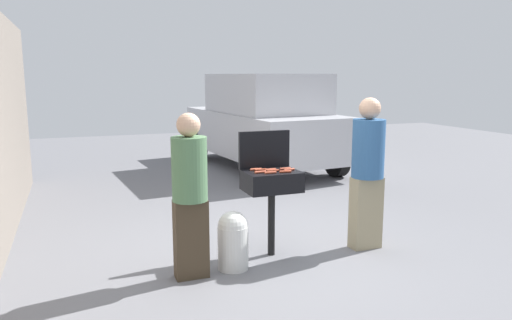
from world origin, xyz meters
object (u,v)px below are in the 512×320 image
Objects in this scene: hot_dog_0 at (256,169)px; hot_dog_2 at (289,170)px; hot_dog_5 at (260,170)px; hot_dog_6 at (273,171)px; hot_dog_1 at (270,170)px; propane_tank at (233,239)px; hot_dog_3 at (270,173)px; hot_dog_7 at (285,172)px; parked_minivan at (263,121)px; person_left at (190,190)px; hot_dog_4 at (260,172)px; bbq_grill at (272,184)px; hot_dog_8 at (285,169)px; person_right at (368,168)px.

hot_dog_0 and hot_dog_2 have the same top height.
hot_dog_6 is at bearing -39.59° from hot_dog_5.
propane_tank is at bearing -153.58° from hot_dog_1.
hot_dog_1 and hot_dog_6 have the same top height.
hot_dog_3 and hot_dog_7 have the same top height.
parked_minivan reaches higher than hot_dog_2.
person_left is at bearing 56.13° from parked_minivan.
hot_dog_0 is 0.16m from hot_dog_4.
bbq_grill is 7.36× the size of hot_dog_3.
hot_dog_2 is at bearing 2.41° from hot_dog_4.
hot_dog_1 is 1.00× the size of hot_dog_8.
hot_dog_0 is at bearing 62.17° from parked_minivan.
hot_dog_5 is at bearing 34.80° from propane_tank.
hot_dog_4 is 0.86m from person_left.
parked_minivan is (1.84, 4.94, 0.06)m from hot_dog_6.
hot_dog_4 is 0.16m from hot_dog_6.
hot_dog_7 is 0.91m from propane_tank.
bbq_grill is at bearing -24.06° from person_right.
hot_dog_6 is 5.27m from parked_minivan.
hot_dog_4 and hot_dog_6 have the same top height.
hot_dog_4 is at bearing 144.75° from hot_dog_3.
hot_dog_8 is 0.96m from person_right.
hot_dog_3 is 5.38m from parked_minivan.
person_left reaches higher than hot_dog_1.
hot_dog_4 is (-0.16, -0.06, 0.16)m from bbq_grill.
hot_dog_8 is (0.28, -0.03, 0.00)m from hot_dog_5.
bbq_grill is 7.36× the size of hot_dog_6.
person_right is (0.94, -0.19, -0.02)m from hot_dog_8.
hot_dog_1 is 1.00× the size of hot_dog_7.
bbq_grill is 7.36× the size of hot_dog_1.
person_right is at bearing 76.51° from parked_minivan.
hot_dog_1 is 0.21× the size of propane_tank.
person_right is 5.13m from parked_minivan.
person_right is at bearing -2.20° from hot_dog_7.
hot_dog_4 is 0.34m from hot_dog_8.
hot_dog_2 is 0.94m from person_right.
hot_dog_8 is at bearing 31.71° from hot_dog_3.
parked_minivan is at bearing 68.12° from hot_dog_4.
hot_dog_5 is 0.07× the size of person_right.
hot_dog_7 is (0.10, -0.10, 0.00)m from hot_dog_6.
person_right is at bearing -11.65° from hot_dog_8.
hot_dog_7 and hot_dog_8 have the same top height.
hot_dog_4 is 5.35m from parked_minivan.
hot_dog_0 is 0.24m from hot_dog_3.
hot_dog_0 is at bearing 137.85° from hot_dog_6.
hot_dog_4 is 0.77m from propane_tank.
parked_minivan reaches higher than bbq_grill.
bbq_grill is 0.21× the size of parked_minivan.
person_right is at bearing 2.13° from propane_tank.
hot_dog_7 is (0.10, -0.13, 0.16)m from bbq_grill.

